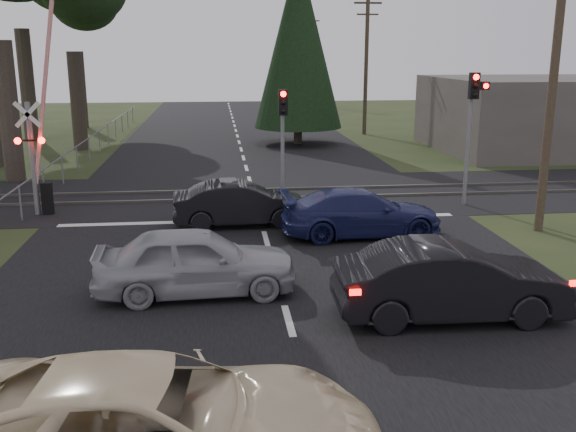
{
  "coord_description": "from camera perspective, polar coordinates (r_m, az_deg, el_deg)",
  "views": [
    {
      "loc": [
        -1.38,
        -12.21,
        5.4
      ],
      "look_at": [
        0.4,
        3.63,
        1.3
      ],
      "focal_mm": 40.0,
      "sensor_mm": 36.0,
      "label": 1
    }
  ],
  "objects": [
    {
      "name": "dark_hatchback",
      "position": [
        13.71,
        14.27,
        -5.69
      ],
      "size": [
        4.84,
        1.78,
        1.58
      ],
      "primitive_type": "imported",
      "rotation": [
        0.0,
        0.0,
        1.55
      ],
      "color": "black",
      "rests_on": "ground"
    },
    {
      "name": "stop_line",
      "position": [
        21.16,
        -2.44,
        -0.34
      ],
      "size": [
        13.0,
        0.35,
        0.0
      ],
      "primitive_type": "cube",
      "color": "silver",
      "rests_on": "ground"
    },
    {
      "name": "cream_coupe",
      "position": [
        8.62,
        -11.88,
        -18.13
      ],
      "size": [
        6.07,
        3.24,
        1.62
      ],
      "primitive_type": "imported",
      "rotation": [
        0.0,
        0.0,
        1.47
      ],
      "color": "beige",
      "rests_on": "ground"
    },
    {
      "name": "rail_corridor",
      "position": [
        24.84,
        -3.06,
        1.87
      ],
      "size": [
        120.0,
        8.0,
        0.01
      ],
      "primitive_type": "cube",
      "color": "black",
      "rests_on": "ground"
    },
    {
      "name": "dark_car_far",
      "position": [
        20.44,
        -4.21,
        1.1
      ],
      "size": [
        4.34,
        1.69,
        1.41
      ],
      "primitive_type": "imported",
      "rotation": [
        0.0,
        0.0,
        1.62
      ],
      "color": "black",
      "rests_on": "ground"
    },
    {
      "name": "rail_near",
      "position": [
        24.06,
        -2.95,
        1.56
      ],
      "size": [
        120.0,
        0.12,
        0.1
      ],
      "primitive_type": "cube",
      "color": "#59544C",
      "rests_on": "ground"
    },
    {
      "name": "blue_sedan",
      "position": [
        19.36,
        6.51,
        0.28
      ],
      "size": [
        4.92,
        2.17,
        1.4
      ],
      "primitive_type": "imported",
      "rotation": [
        0.0,
        0.0,
        1.61
      ],
      "color": "#191E4C",
      "rests_on": "ground"
    },
    {
      "name": "utility_pole_far",
      "position": [
        67.94,
        2.02,
        13.86
      ],
      "size": [
        1.8,
        0.26,
        9.0
      ],
      "color": "#4C3D2D",
      "rests_on": "ground"
    },
    {
      "name": "building_right",
      "position": [
        39.47,
        23.3,
        8.33
      ],
      "size": [
        14.0,
        10.0,
        4.0
      ],
      "primitive_type": "cube",
      "color": "#59514C",
      "rests_on": "ground"
    },
    {
      "name": "utility_pole_near",
      "position": [
        20.73,
        22.55,
        11.49
      ],
      "size": [
        1.8,
        0.26,
        9.0
      ],
      "color": "#4C3D2D",
      "rests_on": "ground"
    },
    {
      "name": "utility_pole_mid",
      "position": [
        43.36,
        6.97,
        13.44
      ],
      "size": [
        1.8,
        0.26,
        9.0
      ],
      "color": "#4C3D2D",
      "rests_on": "ground"
    },
    {
      "name": "silver_car",
      "position": [
        14.75,
        -8.22,
        -4.0
      ],
      "size": [
        4.64,
        2.02,
        1.56
      ],
      "primitive_type": "imported",
      "rotation": [
        0.0,
        0.0,
        1.61
      ],
      "color": "#989BA0",
      "rests_on": "ground"
    },
    {
      "name": "traffic_signal_right",
      "position": [
        23.54,
        16.11,
        8.79
      ],
      "size": [
        0.68,
        0.48,
        4.7
      ],
      "color": "slate",
      "rests_on": "ground"
    },
    {
      "name": "ground",
      "position": [
        13.42,
        0.05,
        -9.3
      ],
      "size": [
        120.0,
        120.0,
        0.0
      ],
      "primitive_type": "plane",
      "color": "#253217",
      "rests_on": "ground"
    },
    {
      "name": "conifer_tree",
      "position": [
        38.53,
        0.91,
        15.31
      ],
      "size": [
        5.2,
        5.2,
        11.0
      ],
      "color": "#473D33",
      "rests_on": "ground"
    },
    {
      "name": "rail_far",
      "position": [
        25.61,
        -3.17,
        2.35
      ],
      "size": [
        120.0,
        0.12,
        0.1
      ],
      "primitive_type": "cube",
      "color": "#59544C",
      "rests_on": "ground"
    },
    {
      "name": "crossing_signal",
      "position": [
        23.02,
        -21.25,
        5.1
      ],
      "size": [
        1.62,
        0.38,
        6.96
      ],
      "color": "slate",
      "rests_on": "ground"
    },
    {
      "name": "road",
      "position": [
        22.9,
        -2.76,
        0.78
      ],
      "size": [
        14.0,
        100.0,
        0.01
      ],
      "primitive_type": "cube",
      "color": "black",
      "rests_on": "ground"
    },
    {
      "name": "fence_left",
      "position": [
        35.71,
        -16.74,
        5.12
      ],
      "size": [
        0.1,
        36.0,
        1.2
      ],
      "primitive_type": null,
      "color": "slate",
      "rests_on": "ground"
    },
    {
      "name": "traffic_signal_center",
      "position": [
        23.16,
        -0.46,
        7.99
      ],
      "size": [
        0.32,
        0.48,
        4.1
      ],
      "color": "slate",
      "rests_on": "ground"
    }
  ]
}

